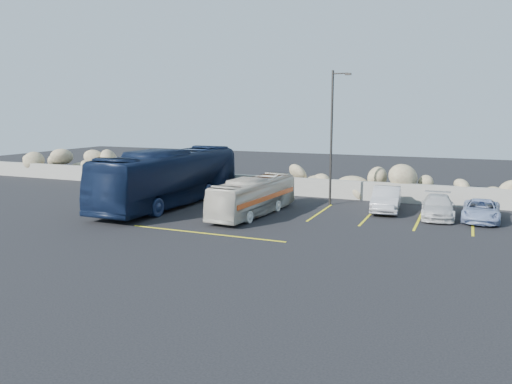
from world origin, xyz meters
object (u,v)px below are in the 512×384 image
at_px(car_d, 481,210).
at_px(car_b, 386,199).
at_px(vintage_bus, 254,196).
at_px(car_c, 438,207).
at_px(lamppost, 332,134).
at_px(tour_coach, 170,177).

bearing_deg(car_d, car_b, 173.88).
height_order(vintage_bus, car_c, vintage_bus).
bearing_deg(lamppost, car_c, -11.71).
bearing_deg(tour_coach, car_b, 15.59).
xyz_separation_m(tour_coach, car_b, (12.33, 3.27, -1.00)).
distance_m(car_b, car_d, 4.99).
bearing_deg(car_b, vintage_bus, -153.70).
xyz_separation_m(vintage_bus, car_b, (6.55, 3.91, -0.34)).
relative_size(car_c, car_d, 1.04).
bearing_deg(vintage_bus, lamppost, 59.47).
height_order(vintage_bus, tour_coach, tour_coach).
height_order(lamppost, car_b, lamppost).
relative_size(lamppost, car_c, 1.96).
bearing_deg(car_d, tour_coach, -169.71).
xyz_separation_m(lamppost, car_b, (3.38, -0.61, -3.60)).
distance_m(tour_coach, car_b, 12.80).
bearing_deg(car_c, tour_coach, -174.11).
relative_size(tour_coach, car_b, 2.89).
height_order(lamppost, car_d, lamppost).
relative_size(vintage_bus, car_b, 1.76).
bearing_deg(car_d, lamppost, 172.95).
bearing_deg(lamppost, car_b, -10.17).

